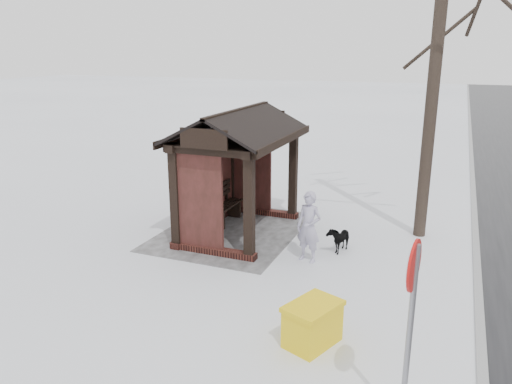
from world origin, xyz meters
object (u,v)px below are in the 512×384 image
Objects in this scene: bus_shelter at (233,147)px; pedestrian at (309,227)px; dog at (339,238)px; road_sign at (412,295)px; grit_bin at (313,324)px.

bus_shelter is 2.83m from pedestrian.
dog is 0.30× the size of road_sign.
dog is at bearing -151.87° from road_sign.
grit_bin is at bearing 38.15° from bus_shelter.
bus_shelter is at bearing -172.81° from dog.
pedestrian reaches higher than grit_bin.
pedestrian is at bearing -141.03° from grit_bin.
pedestrian is 2.15× the size of dog.
pedestrian is 0.64× the size of road_sign.
pedestrian is 1.47× the size of grit_bin.
grit_bin is at bearing -58.14° from pedestrian.
dog is at bearing 85.11° from bus_shelter.
road_sign reaches higher than pedestrian.
pedestrian is 5.02m from road_sign.
road_sign is (1.24, 1.48, 1.38)m from grit_bin.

